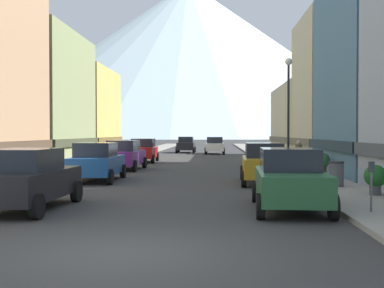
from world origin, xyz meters
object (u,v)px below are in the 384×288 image
car_left_0 (27,179)px  car_left_1 (97,162)px  car_left_3 (143,150)px  streetlamp_right (288,98)px  potted_plant_0 (322,162)px  pedestrian_0 (299,156)px  car_driving_1 (215,145)px  potted_plant_2 (34,168)px  car_right_0 (290,179)px  car_right_1 (264,163)px  trash_bin_right (336,174)px  parking_meter_near (371,179)px  car_left_2 (124,155)px  car_driving_0 (186,145)px  potted_plant_1 (375,177)px

car_left_0 → car_left_1: same height
car_left_3 → streetlamp_right: 15.38m
potted_plant_0 → pedestrian_0: bearing=105.9°
car_left_0 → streetlamp_right: 14.89m
car_driving_1 → potted_plant_2: bearing=-106.5°
car_left_1 → car_right_0: size_ratio=0.99×
car_right_1 → potted_plant_2: size_ratio=5.95×
trash_bin_right → potted_plant_2: trash_bin_right is taller
car_driving_1 → parking_meter_near: 39.32m
car_left_2 → trash_bin_right: (10.15, -10.11, -0.26)m
streetlamp_right → car_right_1: bearing=-114.6°
pedestrian_0 → car_right_1: bearing=-113.3°
car_driving_0 → parking_meter_near: bearing=-80.1°
car_right_0 → streetlamp_right: size_ratio=0.76×
parking_meter_near → potted_plant_2: bearing=141.5°
car_right_1 → trash_bin_right: size_ratio=4.56×
streetlamp_right → potted_plant_0: bearing=-11.7°
car_left_1 → car_right_1: bearing=-4.5°
car_right_1 → trash_bin_right: 3.61m
trash_bin_right → car_left_1: bearing=162.8°
trash_bin_right → pedestrian_0: (-0.10, 8.23, 0.27)m
car_left_0 → car_driving_0: same height
car_left_1 → streetlamp_right: (9.15, 2.79, 3.09)m
pedestrian_0 → car_left_3: bearing=136.1°
car_left_3 → car_right_0: same height
car_left_3 → parking_meter_near: bearing=-68.5°
trash_bin_right → pedestrian_0: size_ratio=0.59×
car_left_3 → car_right_0: 24.18m
car_right_0 → car_left_0: bearing=-177.4°
car_left_2 → car_driving_1: bearing=76.6°
potted_plant_1 → potted_plant_2: 15.45m
car_driving_1 → potted_plant_0: bearing=-78.8°
car_left_1 → car_driving_1: size_ratio=1.01×
car_left_3 → potted_plant_2: bearing=-102.8°
car_driving_0 → potted_plant_1: (8.60, -38.56, -0.16)m
car_driving_1 → potted_plant_1: bearing=-81.3°
car_driving_1 → car_left_2: bearing=-103.4°
car_left_1 → pedestrian_0: pedestrian_0 is taller
car_driving_1 → car_left_0: bearing=-98.0°
car_driving_1 → streetlamp_right: size_ratio=0.75×
car_left_1 → potted_plant_0: bearing=12.8°
car_driving_1 → potted_plant_0: (5.40, -27.23, -0.11)m
car_left_2 → streetlamp_right: (9.15, -4.18, 3.09)m
car_right_1 → car_driving_1: 30.35m
car_driving_1 → pedestrian_0: pedestrian_0 is taller
potted_plant_2 → car_driving_1: bearing=73.5°
pedestrian_0 → car_left_0: bearing=-126.4°
parking_meter_near → car_left_0: bearing=174.7°
car_right_1 → potted_plant_1: (3.20, -5.21, -0.16)m
potted_plant_0 → car_left_2: bearing=157.3°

